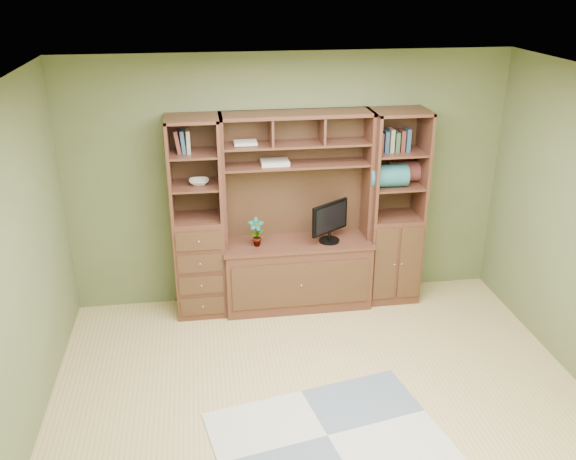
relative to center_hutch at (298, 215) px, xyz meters
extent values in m
cube|color=tan|center=(-0.05, -1.73, -1.02)|extent=(4.60, 4.10, 0.04)
cube|color=white|center=(-0.05, -1.73, 1.58)|extent=(4.60, 4.10, 0.04)
cube|color=#626D41|center=(-0.05, 0.27, 0.28)|extent=(4.50, 0.04, 2.60)
cube|color=#626D41|center=(-2.30, -1.73, 0.28)|extent=(0.04, 4.00, 2.60)
cube|color=#522A1C|center=(0.00, 0.00, 0.00)|extent=(1.54, 0.53, 2.05)
cube|color=#522A1C|center=(-1.00, 0.04, 0.00)|extent=(0.50, 0.45, 2.05)
cube|color=#522A1C|center=(1.02, 0.04, 0.00)|extent=(0.55, 0.45, 2.05)
cube|color=#9CA1A1|center=(-0.09, -2.03, -1.02)|extent=(1.91, 1.46, 0.01)
cube|color=black|center=(0.33, -0.03, 0.00)|extent=(0.51, 0.44, 0.58)
imported|color=#9B5734|center=(-0.43, -0.03, -0.14)|extent=(0.16, 0.11, 0.30)
cube|color=beige|center=(-0.22, 0.09, 0.54)|extent=(0.28, 0.20, 0.04)
imported|color=white|center=(-0.96, 0.04, 0.39)|extent=(0.19, 0.19, 0.05)
cube|color=#296A6C|center=(0.91, -0.01, 0.38)|extent=(0.39, 0.22, 0.22)
cube|color=brown|center=(1.15, 0.12, 0.37)|extent=(0.37, 0.21, 0.21)
camera|label=1|loc=(-0.94, -5.63, 2.27)|focal=38.00mm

